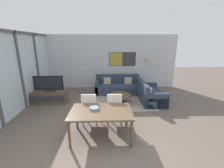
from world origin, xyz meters
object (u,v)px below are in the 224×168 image
object	(u,v)px
sofa_main	(118,87)
floor_lamp	(148,63)
dining_chair_centre	(114,107)
sofa_side	(149,95)
coffee_table	(120,97)
fruit_bowl	(94,108)
dining_table	(101,113)
dining_chair_left	(89,107)
tv_console	(50,97)
television	(48,84)

from	to	relation	value
sofa_main	floor_lamp	size ratio (longest dim) A/B	1.28
sofa_main	dining_chair_centre	xyz separation A→B (m)	(-0.30, -2.98, 0.27)
sofa_side	coffee_table	world-z (taller)	sofa_side
floor_lamp	fruit_bowl	bearing A→B (deg)	-122.46
dining_chair_centre	coffee_table	bearing A→B (deg)	79.48
floor_lamp	dining_table	bearing A→B (deg)	-119.94
dining_chair_centre	floor_lamp	size ratio (longest dim) A/B	0.58
dining_table	dining_chair_left	bearing A→B (deg)	118.88
sofa_side	dining_table	world-z (taller)	sofa_side
sofa_side	coffee_table	xyz separation A→B (m)	(-1.24, -0.15, -0.01)
dining_chair_left	sofa_main	bearing A→B (deg)	70.63
tv_console	fruit_bowl	world-z (taller)	fruit_bowl
television	sofa_side	world-z (taller)	television
dining_chair_left	sofa_side	bearing A→B (deg)	37.62
fruit_bowl	tv_console	bearing A→B (deg)	131.37
television	dining_table	world-z (taller)	television
coffee_table	dining_chair_left	xyz separation A→B (m)	(-1.04, -1.61, 0.28)
coffee_table	dining_chair_left	world-z (taller)	dining_chair_left
tv_console	dining_chair_centre	distance (m)	3.10
coffee_table	dining_chair_centre	world-z (taller)	dining_chair_centre
television	dining_chair_left	xyz separation A→B (m)	(1.82, -1.70, -0.26)
dining_table	dining_chair_left	world-z (taller)	dining_chair_left
sofa_main	fruit_bowl	xyz separation A→B (m)	(-0.84, -3.56, 0.51)
dining_table	floor_lamp	bearing A→B (deg)	60.06
television	dining_chair_left	world-z (taller)	television
sofa_side	dining_table	size ratio (longest dim) A/B	1.06
television	dining_table	bearing A→B (deg)	-47.32
dining_table	dining_chair_centre	size ratio (longest dim) A/B	1.57
dining_table	fruit_bowl	world-z (taller)	fruit_bowl
dining_chair_left	floor_lamp	distance (m)	4.09
fruit_bowl	floor_lamp	bearing A→B (deg)	57.54
floor_lamp	dining_chair_left	bearing A→B (deg)	-129.45
dining_chair_centre	floor_lamp	xyz separation A→B (m)	(1.79, 3.09, 0.90)
tv_console	floor_lamp	distance (m)	4.72
dining_chair_centre	fruit_bowl	bearing A→B (deg)	-133.03
sofa_main	dining_table	bearing A→B (deg)	-100.45
tv_console	dining_table	world-z (taller)	dining_table
tv_console	floor_lamp	xyz separation A→B (m)	(4.35, 1.38, 1.20)
sofa_main	coffee_table	bearing A→B (deg)	-90.00
sofa_side	dining_chair_left	world-z (taller)	dining_chair_left
television	fruit_bowl	size ratio (longest dim) A/B	4.63
sofa_main	dining_table	size ratio (longest dim) A/B	1.40
television	dining_chair_left	distance (m)	2.51
sofa_side	dining_chair_centre	distance (m)	2.36
dining_table	dining_chair_centre	bearing A→B (deg)	60.86
television	dining_chair_centre	bearing A→B (deg)	-33.70
dining_chair_left	floor_lamp	world-z (taller)	floor_lamp
dining_chair_left	fruit_bowl	xyz separation A→B (m)	(0.20, -0.59, 0.24)
tv_console	dining_chair_left	bearing A→B (deg)	-43.08
sofa_side	dining_chair_centre	bearing A→B (deg)	138.94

